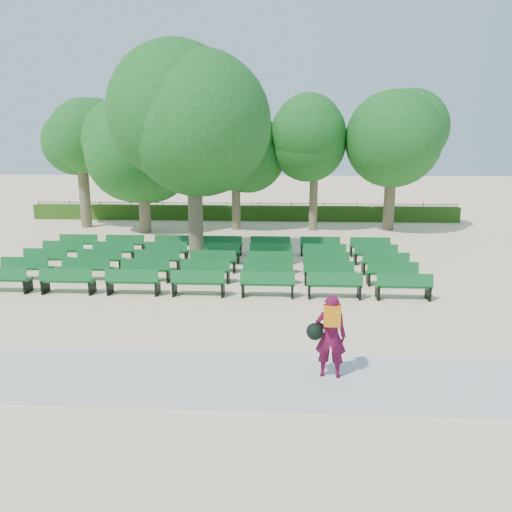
{
  "coord_description": "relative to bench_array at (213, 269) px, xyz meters",
  "views": [
    {
      "loc": [
        2.59,
        -16.31,
        4.52
      ],
      "look_at": [
        1.7,
        -1.0,
        1.1
      ],
      "focal_mm": 35.0,
      "sensor_mm": 36.0,
      "label": 1
    }
  ],
  "objects": [
    {
      "name": "tree_among",
      "position": [
        -0.84,
        1.34,
        4.78
      ],
      "size": [
        5.4,
        5.4,
        7.32
      ],
      "color": "brown",
      "rests_on": "ground"
    },
    {
      "name": "curb",
      "position": [
        -0.01,
        -7.48,
        -0.03
      ],
      "size": [
        30.0,
        0.12,
        0.1
      ],
      "primitive_type": "cube",
      "color": "silver",
      "rests_on": "ground"
    },
    {
      "name": "tree_line",
      "position": [
        -0.01,
        8.77,
        -0.08
      ],
      "size": [
        21.8,
        6.8,
        7.04
      ],
      "primitive_type": null,
      "color": "#195D1D",
      "rests_on": "ground"
    },
    {
      "name": "person",
      "position": [
        3.48,
        -8.38,
        0.83
      ],
      "size": [
        0.8,
        0.5,
        1.66
      ],
      "rotation": [
        0.0,
        0.0,
        3.02
      ],
      "color": "#4F0B28",
      "rests_on": "ground"
    },
    {
      "name": "fence",
      "position": [
        -0.01,
        13.17,
        -0.08
      ],
      "size": [
        26.0,
        0.1,
        1.02
      ],
      "primitive_type": null,
      "color": "black",
      "rests_on": "ground"
    },
    {
      "name": "paving",
      "position": [
        -0.01,
        -8.63,
        -0.05
      ],
      "size": [
        30.0,
        2.2,
        0.06
      ],
      "primitive_type": "cube",
      "color": "beige",
      "rests_on": "ground"
    },
    {
      "name": "hedge",
      "position": [
        -0.01,
        12.77,
        0.37
      ],
      "size": [
        26.0,
        0.7,
        0.9
      ],
      "primitive_type": "cube",
      "color": "#274D14",
      "rests_on": "ground"
    },
    {
      "name": "bench_array",
      "position": [
        0.0,
        0.0,
        0.0
      ],
      "size": [
        1.68,
        0.62,
        1.04
      ],
      "rotation": [
        0.0,
        0.0,
        0.07
      ],
      "color": "#105D25",
      "rests_on": "ground"
    },
    {
      "name": "ground",
      "position": [
        -0.01,
        -1.23,
        -0.08
      ],
      "size": [
        120.0,
        120.0,
        0.0
      ],
      "primitive_type": "plane",
      "color": "beige"
    }
  ]
}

